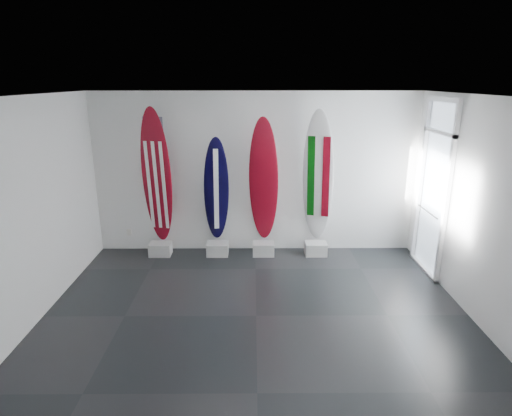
{
  "coord_description": "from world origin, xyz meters",
  "views": [
    {
      "loc": [
        -0.04,
        -5.28,
        3.19
      ],
      "look_at": [
        0.01,
        1.4,
        1.16
      ],
      "focal_mm": 29.81,
      "sensor_mm": 36.0,
      "label": 1
    }
  ],
  "objects_px": {
    "surfboard_navy": "(216,190)",
    "surfboard_italy": "(318,177)",
    "surfboard_usa": "(157,177)",
    "surfboard_swiss": "(264,181)"
  },
  "relations": [
    {
      "from": "surfboard_navy",
      "to": "surfboard_italy",
      "type": "bearing_deg",
      "value": -8.26
    },
    {
      "from": "surfboard_navy",
      "to": "surfboard_swiss",
      "type": "bearing_deg",
      "value": -8.26
    },
    {
      "from": "surfboard_swiss",
      "to": "surfboard_italy",
      "type": "height_order",
      "value": "surfboard_italy"
    },
    {
      "from": "surfboard_navy",
      "to": "surfboard_swiss",
      "type": "distance_m",
      "value": 0.88
    },
    {
      "from": "surfboard_swiss",
      "to": "surfboard_italy",
      "type": "relative_size",
      "value": 0.95
    },
    {
      "from": "surfboard_italy",
      "to": "surfboard_usa",
      "type": "bearing_deg",
      "value": -163.23
    },
    {
      "from": "surfboard_navy",
      "to": "surfboard_italy",
      "type": "height_order",
      "value": "surfboard_italy"
    },
    {
      "from": "surfboard_swiss",
      "to": "surfboard_navy",
      "type": "bearing_deg",
      "value": -172.58
    },
    {
      "from": "surfboard_usa",
      "to": "surfboard_navy",
      "type": "xyz_separation_m",
      "value": [
        1.08,
        0.0,
        -0.26
      ]
    },
    {
      "from": "surfboard_usa",
      "to": "surfboard_swiss",
      "type": "relative_size",
      "value": 1.06
    }
  ]
}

